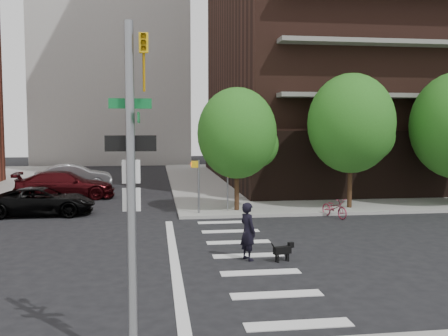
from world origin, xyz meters
TOP-DOWN VIEW (x-y plane):
  - ground at (0.00, 0.00)m, footprint 120.00×120.00m
  - sidewalk_ne at (20.50, 23.50)m, footprint 39.00×33.00m
  - crosswalk at (2.21, -0.00)m, footprint 3.85×13.00m
  - tree_a at (4.00, 8.50)m, footprint 4.00×4.00m
  - tree_b at (10.00, 8.50)m, footprint 4.50×4.50m
  - traffic_signal at (-0.47, -7.49)m, footprint 0.90×0.75m
  - pedestrian_signal at (2.32, 7.92)m, footprint 2.18×0.67m
  - parked_car_black at (-5.63, 9.08)m, footprint 2.32×5.02m
  - parked_car_maroon at (-5.53, 14.78)m, footprint 2.88×6.04m
  - parked_car_silver at (-5.83, 20.27)m, footprint 2.34×5.40m
  - scooter at (8.44, 6.50)m, footprint 1.17×1.91m
  - dog_walker at (2.89, -0.50)m, footprint 0.82×0.69m
  - dog at (4.00, -0.87)m, footprint 0.72×0.37m

SIDE VIEW (x-z plane):
  - ground at x=0.00m, z-range 0.00..0.00m
  - crosswalk at x=2.21m, z-range 0.00..0.01m
  - sidewalk_ne at x=20.50m, z-range 0.00..0.15m
  - dog at x=4.00m, z-range 0.08..0.68m
  - scooter at x=8.44m, z-range 0.00..0.95m
  - parked_car_black at x=-5.63m, z-range 0.00..1.40m
  - parked_car_maroon at x=-5.53m, z-range 0.00..1.70m
  - parked_car_silver at x=-5.83m, z-range 0.00..1.73m
  - dog_walker at x=2.89m, z-range 0.00..1.90m
  - pedestrian_signal at x=2.32m, z-range 0.55..3.15m
  - traffic_signal at x=-0.47m, z-range -0.30..5.70m
  - tree_a at x=4.00m, z-range 1.09..6.99m
  - tree_b at x=10.00m, z-range 1.22..7.87m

